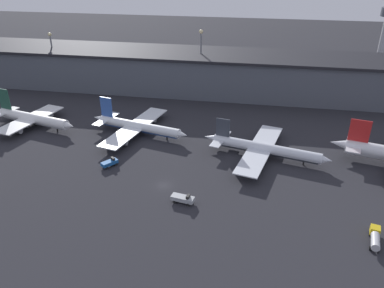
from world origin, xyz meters
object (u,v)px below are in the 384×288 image
object	(u,v)px
airplane_1	(138,126)
service_vehicle_2	(375,238)
airplane_2	(264,149)
service_vehicle_3	(183,199)
airplane_0	(32,119)
service_vehicle_1	(110,163)

from	to	relation	value
airplane_1	service_vehicle_2	size ratio (longest dim) A/B	4.85
airplane_2	service_vehicle_3	size ratio (longest dim) A/B	6.35
airplane_0	airplane_2	bearing A→B (deg)	7.41
airplane_2	service_vehicle_2	xyz separation A→B (m)	(25.07, -35.96, -1.38)
service_vehicle_1	service_vehicle_3	distance (m)	29.34
airplane_1	service_vehicle_1	bearing A→B (deg)	-80.82
airplane_1	service_vehicle_1	xyz separation A→B (m)	(-1.60, -23.32, -1.75)
airplane_0	service_vehicle_3	distance (m)	74.43
service_vehicle_3	airplane_0	bearing A→B (deg)	160.68
airplane_1	service_vehicle_3	size ratio (longest dim) A/B	5.92
airplane_2	airplane_1	bearing A→B (deg)	-178.40
airplane_2	service_vehicle_1	bearing A→B (deg)	-149.68
airplane_1	service_vehicle_2	world-z (taller)	airplane_1
airplane_2	airplane_0	bearing A→B (deg)	-172.59
airplane_1	service_vehicle_3	xyz separation A→B (m)	(24.05, -37.57, -1.73)
airplane_0	airplane_1	world-z (taller)	airplane_0
service_vehicle_1	service_vehicle_3	xyz separation A→B (m)	(25.64, -14.25, 0.02)
airplane_0	airplane_2	xyz separation A→B (m)	(84.97, -8.45, -0.28)
airplane_0	airplane_1	xyz separation A→B (m)	(40.51, 0.59, -0.23)
airplane_0	service_vehicle_2	world-z (taller)	airplane_0
airplane_0	service_vehicle_2	distance (m)	118.67
airplane_1	airplane_2	world-z (taller)	airplane_1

